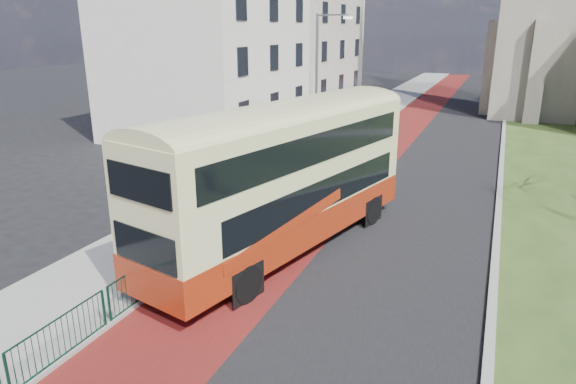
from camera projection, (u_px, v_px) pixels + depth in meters
The scene contains 11 objects.
ground at pixel (249, 310), 13.92m from camera, with size 160.00×160.00×0.00m, color black.
road_carriageway at pixel (420, 155), 30.97m from camera, with size 9.00×120.00×0.01m, color black.
bus_lane at pixel (376, 151), 31.96m from camera, with size 3.40×120.00×0.01m, color #591414.
pavement_west at pixel (318, 145), 33.32m from camera, with size 4.00×120.00×0.12m, color gray.
kerb_west at pixel (348, 148), 32.59m from camera, with size 0.25×120.00×0.13m, color #999993.
kerb_east at pixel (502, 154), 31.04m from camera, with size 0.25×80.00×0.13m, color #999993.
pedestrian_railing at pixel (225, 226), 18.35m from camera, with size 0.07×24.00×1.12m.
street_block_near at pixel (209, 40), 36.40m from camera, with size 10.30×14.30×13.00m.
street_block_far at pixel (293, 45), 50.71m from camera, with size 10.30×16.30×11.50m.
streetlamp at pixel (319, 77), 29.95m from camera, with size 2.13×0.18×8.00m.
bus at pixel (285, 172), 16.94m from camera, with size 5.41×11.96×4.87m.
Camera 1 is at (5.68, -10.94, 7.30)m, focal length 32.00 mm.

